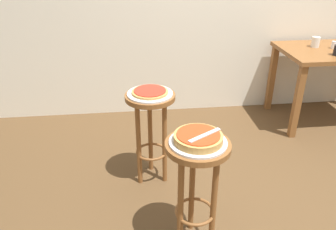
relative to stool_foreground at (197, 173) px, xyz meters
name	(u,v)px	position (x,y,z in m)	size (l,w,h in m)	color
ground_plane	(264,201)	(0.59, 0.31, -0.53)	(6.00, 6.00, 0.00)	brown
stool_foreground	(197,173)	(0.00, 0.00, 0.00)	(0.36, 0.36, 0.73)	brown
serving_plate_foreground	(198,142)	(0.00, 0.00, 0.21)	(0.32, 0.32, 0.01)	silver
pizza_foreground	(198,138)	(0.00, 0.00, 0.23)	(0.27, 0.27, 0.05)	tan
stool_middle	(151,119)	(-0.22, 0.69, 0.00)	(0.36, 0.36, 0.73)	brown
serving_plate_middle	(150,94)	(-0.22, 0.69, 0.21)	(0.33, 0.33, 0.01)	silver
pizza_middle	(150,92)	(-0.22, 0.69, 0.22)	(0.26, 0.26, 0.02)	tan
dining_table	(333,61)	(1.66, 1.49, 0.12)	(1.04, 0.73, 0.77)	brown
cup_far_edge	(316,42)	(1.49, 1.59, 0.29)	(0.08, 0.08, 0.10)	silver
condiment_shaker	(333,45)	(1.65, 1.52, 0.27)	(0.04, 0.04, 0.07)	white
pizza_server_knife	(205,135)	(0.03, -0.02, 0.26)	(0.22, 0.02, 0.01)	silver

